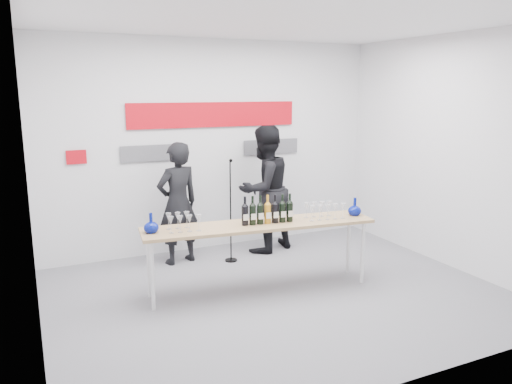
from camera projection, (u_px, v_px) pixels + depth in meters
ground at (278, 294)px, 5.73m from camera, size 5.00×5.00×0.00m
back_wall at (215, 146)px, 7.20m from camera, size 5.00×0.04×3.00m
signage at (211, 125)px, 7.09m from camera, size 3.38×0.02×0.79m
tasting_table at (260, 229)px, 5.70m from camera, size 2.72×0.86×0.80m
wine_bottles at (268, 209)px, 5.67m from camera, size 0.62×0.15×0.33m
decanter_left at (151, 223)px, 5.31m from camera, size 0.16×0.16×0.21m
decanter_right at (355, 207)px, 6.05m from camera, size 0.16×0.16×0.21m
glasses_left at (182, 222)px, 5.39m from camera, size 0.36×0.26×0.18m
glasses_right at (323, 211)px, 5.90m from camera, size 0.46×0.27×0.18m
presenter_left at (178, 203)px, 6.61m from camera, size 0.67×0.52×1.64m
presenter_right at (264, 189)px, 7.10m from camera, size 1.05×0.93×1.81m
mic_stand at (231, 231)px, 6.74m from camera, size 0.16×0.16×1.41m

